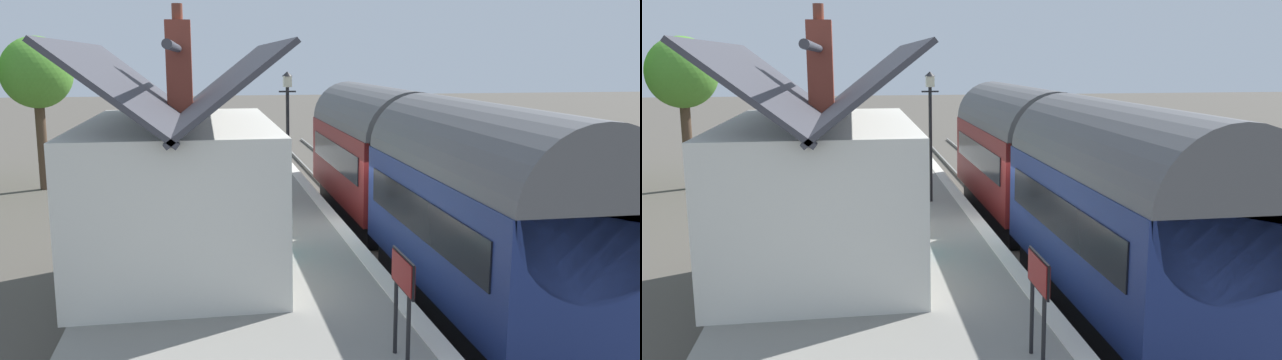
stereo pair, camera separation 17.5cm
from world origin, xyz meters
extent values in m
plane|color=#4C473F|center=(0.00, 0.00, 0.00)|extent=(160.00, 160.00, 0.00)
cube|color=gray|center=(0.00, 3.90, 0.47)|extent=(32.00, 5.81, 0.94)
cube|color=beige|center=(0.00, 1.18, 0.95)|extent=(32.00, 0.36, 0.02)
cube|color=gray|center=(0.00, -1.62, 0.07)|extent=(52.00, 0.08, 0.14)
cube|color=gray|center=(0.00, -0.18, 0.07)|extent=(52.00, 0.08, 0.14)
cube|color=black|center=(4.84, -0.90, 0.35)|extent=(7.44, 2.29, 0.70)
cube|color=maroon|center=(4.84, -0.90, 1.85)|extent=(8.09, 2.70, 2.30)
cylinder|color=#515154|center=(4.84, -0.90, 3.00)|extent=(8.09, 2.65, 2.65)
cube|color=black|center=(4.84, 0.47, 2.14)|extent=(6.88, 0.03, 0.80)
cylinder|color=black|center=(7.27, -0.90, 0.35)|extent=(0.70, 2.16, 0.70)
cylinder|color=black|center=(2.42, -0.90, 0.35)|extent=(0.70, 2.16, 0.70)
cube|color=black|center=(8.91, -0.90, 2.25)|extent=(0.04, 2.16, 0.90)
cylinder|color=#F2EDCC|center=(8.93, -0.90, 1.27)|extent=(0.06, 0.24, 0.24)
cube|color=red|center=(8.97, -0.90, 0.82)|extent=(0.16, 2.56, 0.24)
cube|color=black|center=(-3.67, -0.90, 0.35)|extent=(7.31, 2.29, 0.70)
cube|color=navy|center=(-3.67, -0.90, 1.85)|extent=(7.94, 2.70, 2.30)
cylinder|color=#515154|center=(-3.67, -0.90, 3.00)|extent=(7.94, 2.65, 2.65)
cube|color=black|center=(-3.67, 0.47, 2.14)|extent=(6.75, 0.03, 0.80)
cylinder|color=black|center=(-1.29, -0.90, 0.35)|extent=(0.70, 2.16, 0.70)
cylinder|color=black|center=(-6.05, -0.90, 0.35)|extent=(0.70, 2.16, 0.70)
cube|color=silver|center=(-1.91, 5.05, 2.42)|extent=(6.70, 3.78, 2.95)
cube|color=#38383F|center=(-1.91, 4.10, 4.64)|extent=(7.20, 2.15, 1.71)
cube|color=#38383F|center=(-1.91, 5.99, 4.64)|extent=(7.20, 2.15, 1.71)
cylinder|color=#38383F|center=(-1.91, 5.05, 5.38)|extent=(7.20, 0.16, 0.16)
cube|color=brown|center=(-0.33, 5.05, 4.95)|extent=(0.56, 0.56, 2.11)
cylinder|color=brown|center=(-0.33, 5.05, 6.19)|extent=(0.24, 0.24, 0.36)
cube|color=teal|center=(-1.88, 3.14, 1.99)|extent=(0.90, 0.06, 2.10)
cube|color=teal|center=(-3.28, 3.14, 2.64)|extent=(0.80, 0.05, 1.10)
cube|color=teal|center=(-0.48, 3.14, 2.64)|extent=(0.80, 0.05, 1.10)
cube|color=brown|center=(7.37, 3.28, 1.39)|extent=(1.40, 0.40, 0.06)
cube|color=brown|center=(7.37, 3.10, 1.62)|extent=(1.40, 0.11, 0.40)
cube|color=black|center=(6.81, 3.28, 1.16)|extent=(0.06, 0.36, 0.44)
cube|color=black|center=(7.93, 3.28, 1.16)|extent=(0.06, 0.36, 0.44)
cube|color=brown|center=(9.44, 3.16, 1.39)|extent=(1.41, 0.45, 0.06)
cube|color=brown|center=(9.44, 2.98, 1.62)|extent=(1.40, 0.16, 0.40)
cube|color=black|center=(8.88, 3.18, 1.16)|extent=(0.07, 0.36, 0.44)
cube|color=black|center=(10.00, 3.14, 1.16)|extent=(0.07, 0.36, 0.44)
cone|color=gray|center=(4.24, 2.70, 1.08)|extent=(0.50, 0.50, 0.28)
cylinder|color=gray|center=(4.24, 2.70, 0.97)|extent=(0.28, 0.28, 0.06)
ellipsoid|color=olive|center=(4.24, 2.70, 1.46)|extent=(0.68, 0.68, 0.65)
cube|color=gray|center=(4.18, 5.62, 1.11)|extent=(0.79, 0.32, 0.32)
ellipsoid|color=#4C8C2D|center=(4.18, 5.62, 1.38)|extent=(0.71, 0.29, 0.29)
cylinder|color=gray|center=(8.59, 4.07, 1.09)|extent=(0.48, 0.48, 0.30)
ellipsoid|color=olive|center=(8.59, 4.07, 1.46)|extent=(0.61, 0.61, 0.63)
cone|color=#C71F55|center=(8.59, 4.07, 1.67)|extent=(0.12, 0.12, 0.24)
cylinder|color=black|center=(3.49, 2.11, 2.66)|extent=(0.10, 0.10, 3.43)
cylinder|color=black|center=(3.49, 2.11, 4.22)|extent=(0.05, 0.50, 0.05)
cube|color=beige|center=(3.49, 2.11, 4.51)|extent=(0.24, 0.24, 0.32)
cone|color=black|center=(3.49, 2.11, 4.73)|extent=(0.32, 0.32, 0.14)
cylinder|color=black|center=(-7.67, 1.90, 1.49)|extent=(0.06, 0.06, 1.10)
cylinder|color=black|center=(-7.07, 1.90, 1.49)|extent=(0.06, 0.06, 1.10)
cube|color=maroon|center=(-7.37, 1.90, 2.26)|extent=(0.90, 0.06, 0.44)
cube|color=black|center=(-7.37, 1.90, 2.26)|extent=(0.96, 0.03, 0.50)
cylinder|color=#4C3828|center=(11.80, 10.89, 1.83)|extent=(0.38, 0.38, 3.66)
ellipsoid|color=#4C8C2D|center=(11.80, 10.89, 4.65)|extent=(3.03, 2.72, 2.80)
camera|label=1|loc=(-15.73, 4.55, 5.16)|focal=37.02mm
camera|label=2|loc=(-15.76, 4.38, 5.16)|focal=37.02mm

